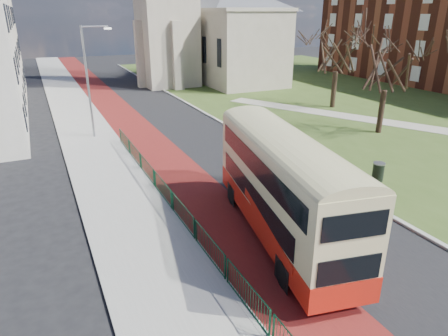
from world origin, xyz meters
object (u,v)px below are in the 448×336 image
winter_tree_near (390,54)px  winter_tree_far (339,42)px  streetlamp (89,77)px  litter_bin (378,172)px  bus (283,183)px

winter_tree_near → winter_tree_far: 9.17m
winter_tree_near → winter_tree_far: size_ratio=0.96×
streetlamp → litter_bin: bearing=-49.8°
bus → streetlamp: bearing=115.9°
winter_tree_near → winter_tree_far: winter_tree_far is taller
streetlamp → winter_tree_far: bearing=1.4°
streetlamp → winter_tree_far: size_ratio=0.89×
winter_tree_near → litter_bin: 11.70m
streetlamp → bus: 18.94m
streetlamp → winter_tree_near: winter_tree_near is taller
streetlamp → bus: size_ratio=0.75×
streetlamp → bus: bearing=-75.1°
streetlamp → litter_bin: streetlamp is taller
bus → winter_tree_near: 18.87m
litter_bin → bus: bearing=-161.9°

